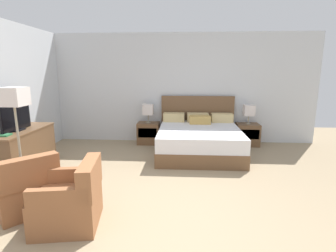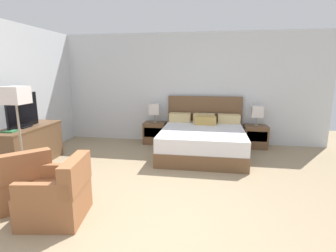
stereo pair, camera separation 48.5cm
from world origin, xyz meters
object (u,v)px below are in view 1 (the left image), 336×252
at_px(table_lamp_right, 249,111).
at_px(dresser, 22,149).
at_px(book_red_cover, 4,135).
at_px(armchair_by_window, 26,189).
at_px(floor_lamp, 14,105).
at_px(nightstand_right, 247,135).
at_px(nightstand_left, 148,133).
at_px(bed, 199,139).
at_px(armchair_companion, 71,201).
at_px(table_lamp_left, 148,110).
at_px(tv, 15,113).

xyz_separation_m(table_lamp_right, dresser, (-4.40, -1.89, -0.46)).
xyz_separation_m(book_red_cover, armchair_by_window, (0.88, -0.91, -0.47)).
bearing_deg(floor_lamp, nightstand_right, 34.76).
xyz_separation_m(nightstand_left, nightstand_right, (2.39, 0.00, 0.00)).
height_order(bed, floor_lamp, floor_lamp).
relative_size(bed, nightstand_right, 3.74).
xyz_separation_m(dresser, armchair_by_window, (0.89, -1.36, -0.10)).
distance_m(nightstand_left, nightstand_right, 2.39).
bearing_deg(armchair_companion, armchair_by_window, 158.81).
distance_m(nightstand_right, armchair_companion, 4.49).
bearing_deg(nightstand_right, table_lamp_left, 179.97).
bearing_deg(book_red_cover, nightstand_left, 49.41).
relative_size(bed, table_lamp_left, 4.33).
distance_m(bed, floor_lamp, 3.51).
height_order(tv, armchair_companion, tv).
relative_size(table_lamp_left, tv, 0.58).
bearing_deg(armchair_companion, tv, 135.79).
distance_m(dresser, armchair_by_window, 1.63).
height_order(book_red_cover, floor_lamp, floor_lamp).
relative_size(bed, armchair_companion, 2.48).
bearing_deg(floor_lamp, armchair_companion, -36.64).
height_order(nightstand_right, book_red_cover, book_red_cover).
bearing_deg(armchair_companion, table_lamp_left, 83.32).
distance_m(armchair_companion, floor_lamp, 1.69).
relative_size(dresser, armchair_companion, 1.78).
bearing_deg(floor_lamp, table_lamp_left, 60.89).
bearing_deg(table_lamp_left, nightstand_right, -0.03).
relative_size(nightstand_right, table_lamp_right, 1.16).
distance_m(nightstand_right, table_lamp_left, 2.46).
distance_m(table_lamp_left, book_red_cover, 3.07).
distance_m(nightstand_left, table_lamp_right, 2.46).
height_order(bed, table_lamp_left, bed).
bearing_deg(dresser, bed, 20.55).
height_order(table_lamp_left, dresser, table_lamp_left).
height_order(nightstand_left, floor_lamp, floor_lamp).
relative_size(bed, table_lamp_right, 4.33).
bearing_deg(armchair_companion, nightstand_left, 83.31).
height_order(table_lamp_right, tv, tv).
bearing_deg(nightstand_left, armchair_companion, -96.69).
bearing_deg(book_red_cover, armchair_companion, -36.79).
distance_m(bed, table_lamp_right, 1.47).
xyz_separation_m(book_red_cover, floor_lamp, (0.49, -0.37, 0.53)).
bearing_deg(tv, nightstand_right, 24.02).
height_order(nightstand_right, tv, tv).
bearing_deg(armchair_by_window, floor_lamp, 125.65).
height_order(bed, table_lamp_right, bed).
height_order(nightstand_left, armchair_by_window, armchair_by_window).
distance_m(table_lamp_left, dresser, 2.80).
bearing_deg(bed, dresser, -159.45).
bearing_deg(bed, floor_lamp, -143.21).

